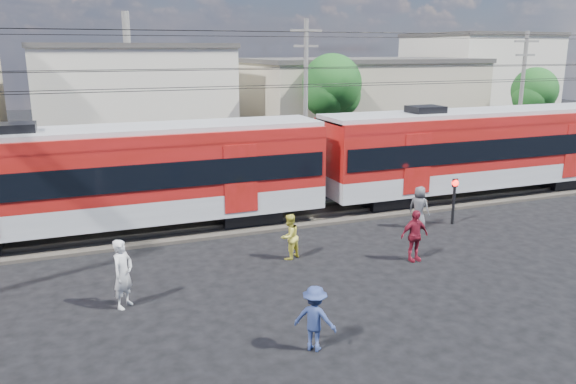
# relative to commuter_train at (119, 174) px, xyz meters

# --- Properties ---
(ground) EXTENTS (120.00, 120.00, 0.00)m
(ground) POSITION_rel_commuter_train_xyz_m (4.51, -8.00, -2.40)
(ground) COLOR black
(ground) RESTS_ON ground
(track_bed) EXTENTS (70.00, 3.40, 0.12)m
(track_bed) POSITION_rel_commuter_train_xyz_m (4.51, 0.00, -2.34)
(track_bed) COLOR #2D2823
(track_bed) RESTS_ON ground
(rail_near) EXTENTS (70.00, 0.12, 0.12)m
(rail_near) POSITION_rel_commuter_train_xyz_m (4.51, -0.75, -2.22)
(rail_near) COLOR #59544C
(rail_near) RESTS_ON track_bed
(rail_far) EXTENTS (70.00, 0.12, 0.12)m
(rail_far) POSITION_rel_commuter_train_xyz_m (4.51, 0.75, -2.22)
(rail_far) COLOR #59544C
(rail_far) RESTS_ON track_bed
(commuter_train) EXTENTS (50.30, 3.08, 4.17)m
(commuter_train) POSITION_rel_commuter_train_xyz_m (0.00, 0.00, 0.00)
(commuter_train) COLOR black
(commuter_train) RESTS_ON ground
(building_midwest) EXTENTS (12.24, 12.24, 7.30)m
(building_midwest) POSITION_rel_commuter_train_xyz_m (2.51, 19.00, 1.25)
(building_midwest) COLOR beige
(building_midwest) RESTS_ON ground
(building_mideast) EXTENTS (16.32, 10.20, 6.30)m
(building_mideast) POSITION_rel_commuter_train_xyz_m (18.51, 16.00, 0.75)
(building_mideast) COLOR tan
(building_mideast) RESTS_ON ground
(building_east) EXTENTS (10.20, 10.20, 8.30)m
(building_east) POSITION_rel_commuter_train_xyz_m (32.51, 20.00, 1.75)
(building_east) COLOR beige
(building_east) RESTS_ON ground
(utility_pole_mid) EXTENTS (1.80, 0.24, 8.50)m
(utility_pole_mid) POSITION_rel_commuter_train_xyz_m (10.51, 7.00, 2.13)
(utility_pole_mid) COLOR slate
(utility_pole_mid) RESTS_ON ground
(utility_pole_east) EXTENTS (1.80, 0.24, 8.00)m
(utility_pole_east) POSITION_rel_commuter_train_xyz_m (24.51, 6.00, 1.88)
(utility_pole_east) COLOR slate
(utility_pole_east) RESTS_ON ground
(tree_near) EXTENTS (3.82, 3.64, 6.72)m
(tree_near) POSITION_rel_commuter_train_xyz_m (13.70, 10.09, 2.26)
(tree_near) COLOR #382619
(tree_near) RESTS_ON ground
(tree_far) EXTENTS (3.36, 3.12, 5.76)m
(tree_far) POSITION_rel_commuter_train_xyz_m (28.70, 9.09, 1.59)
(tree_far) COLOR #382619
(tree_far) RESTS_ON ground
(pedestrian_a) EXTENTS (0.82, 0.84, 1.95)m
(pedestrian_a) POSITION_rel_commuter_train_xyz_m (-0.57, -6.35, -1.42)
(pedestrian_a) COLOR silver
(pedestrian_a) RESTS_ON ground
(pedestrian_b) EXTENTS (0.95, 0.89, 1.57)m
(pedestrian_b) POSITION_rel_commuter_train_xyz_m (5.04, -4.56, -1.62)
(pedestrian_b) COLOR #DDD445
(pedestrian_b) RESTS_ON ground
(pedestrian_c) EXTENTS (1.17, 1.13, 1.60)m
(pedestrian_c) POSITION_rel_commuter_train_xyz_m (3.41, -10.35, -1.60)
(pedestrian_c) COLOR navy
(pedestrian_c) RESTS_ON ground
(pedestrian_d) EXTENTS (1.04, 0.45, 1.77)m
(pedestrian_d) POSITION_rel_commuter_train_xyz_m (8.88, -6.25, -1.52)
(pedestrian_d) COLOR maroon
(pedestrian_d) RESTS_ON ground
(pedestrian_e) EXTENTS (0.91, 0.99, 1.70)m
(pedestrian_e) POSITION_rel_commuter_train_xyz_m (11.09, -3.26, -1.55)
(pedestrian_e) COLOR #4E4F53
(pedestrian_e) RESTS_ON ground
(car_silver) EXTENTS (4.40, 2.28, 1.43)m
(car_silver) POSITION_rel_commuter_train_xyz_m (27.25, 5.13, -1.69)
(car_silver) COLOR #B0B1B7
(car_silver) RESTS_ON ground
(crossing_signal) EXTENTS (0.28, 0.28, 1.90)m
(crossing_signal) POSITION_rel_commuter_train_xyz_m (12.67, -3.35, -1.08)
(crossing_signal) COLOR black
(crossing_signal) RESTS_ON ground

